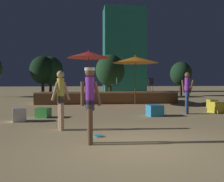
{
  "coord_description": "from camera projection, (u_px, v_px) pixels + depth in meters",
  "views": [
    {
      "loc": [
        -1.24,
        -5.31,
        1.46
      ],
      "look_at": [
        0.0,
        5.01,
        1.03
      ],
      "focal_mm": 40.0,
      "sensor_mm": 36.0,
      "label": 1
    }
  ],
  "objects": [
    {
      "name": "ground_plane",
      "position": [
        139.0,
        147.0,
        5.48
      ],
      "size": [
        120.0,
        120.0,
        0.0
      ],
      "primitive_type": "plane",
      "color": "tan"
    },
    {
      "name": "wooden_deck",
      "position": [
        106.0,
        97.0,
        16.85
      ],
      "size": [
        9.01,
        2.86,
        0.76
      ],
      "color": "brown",
      "rests_on": "ground"
    },
    {
      "name": "patio_umbrella_0",
      "position": [
        89.0,
        55.0,
        14.61
      ],
      "size": [
        2.53,
        2.53,
        3.25
      ],
      "color": "brown",
      "rests_on": "ground"
    },
    {
      "name": "patio_umbrella_1",
      "position": [
        135.0,
        60.0,
        15.32
      ],
      "size": [
        2.8,
        2.8,
        3.02
      ],
      "color": "brown",
      "rests_on": "ground"
    },
    {
      "name": "cube_seat_0",
      "position": [
        19.0,
        115.0,
        8.94
      ],
      "size": [
        0.55,
        0.55,
        0.49
      ],
      "rotation": [
        0.0,
        0.0,
        0.27
      ],
      "color": "white",
      "rests_on": "ground"
    },
    {
      "name": "cube_seat_1",
      "position": [
        155.0,
        110.0,
        10.32
      ],
      "size": [
        0.65,
        0.65,
        0.45
      ],
      "rotation": [
        0.0,
        0.0,
        0.12
      ],
      "color": "#2D9EDB",
      "rests_on": "ground"
    },
    {
      "name": "cube_seat_2",
      "position": [
        212.0,
        103.0,
        13.6
      ],
      "size": [
        0.47,
        0.47,
        0.43
      ],
      "rotation": [
        0.0,
        0.0,
        -0.02
      ],
      "color": "yellow",
      "rests_on": "ground"
    },
    {
      "name": "cube_seat_3",
      "position": [
        218.0,
        107.0,
        11.4
      ],
      "size": [
        0.82,
        0.82,
        0.49
      ],
      "rotation": [
        0.0,
        0.0,
        0.36
      ],
      "color": "yellow",
      "rests_on": "ground"
    },
    {
      "name": "cube_seat_4",
      "position": [
        43.0,
        113.0,
        9.89
      ],
      "size": [
        0.61,
        0.61,
        0.38
      ],
      "rotation": [
        0.0,
        0.0,
        -0.27
      ],
      "color": "#4CC651",
      "rests_on": "ground"
    },
    {
      "name": "person_0",
      "position": [
        61.0,
        98.0,
        7.33
      ],
      "size": [
        0.56,
        0.29,
        1.76
      ],
      "rotation": [
        0.0,
        0.0,
        1.95
      ],
      "color": "tan",
      "rests_on": "ground"
    },
    {
      "name": "person_1",
      "position": [
        187.0,
        91.0,
        10.91
      ],
      "size": [
        0.5,
        0.35,
        1.83
      ],
      "rotation": [
        0.0,
        0.0,
        1.02
      ],
      "color": "#2D4C7F",
      "rests_on": "ground"
    },
    {
      "name": "person_2",
      "position": [
        90.0,
        101.0,
        5.71
      ],
      "size": [
        0.48,
        0.3,
        1.77
      ],
      "rotation": [
        0.0,
        0.0,
        4.67
      ],
      "color": "#3F3F47",
      "rests_on": "ground"
    },
    {
      "name": "bistro_chair_0",
      "position": [
        150.0,
        83.0,
        16.27
      ],
      "size": [
        0.43,
        0.44,
        0.9
      ],
      "rotation": [
        0.0,
        0.0,
        3.48
      ],
      "color": "#2D3338",
      "rests_on": "wooden_deck"
    },
    {
      "name": "bistro_chair_1",
      "position": [
        116.0,
        83.0,
        17.01
      ],
      "size": [
        0.4,
        0.4,
        0.9
      ],
      "rotation": [
        0.0,
        0.0,
        4.74
      ],
      "color": "#1E4C47",
      "rests_on": "wooden_deck"
    },
    {
      "name": "bistro_chair_2",
      "position": [
        105.0,
        83.0,
        16.24
      ],
      "size": [
        0.4,
        0.4,
        0.9
      ],
      "rotation": [
        0.0,
        0.0,
        1.53
      ],
      "color": "#1E4C47",
      "rests_on": "wooden_deck"
    },
    {
      "name": "frisbee_disc",
      "position": [
        98.0,
        136.0,
        6.5
      ],
      "size": [
        0.23,
        0.23,
        0.03
      ],
      "color": "#33B2D8",
      "rests_on": "ground"
    },
    {
      "name": "background_tree_1",
      "position": [
        43.0,
        70.0,
        23.36
      ],
      "size": [
        2.38,
        2.38,
        3.78
      ],
      "color": "#3D2B1C",
      "rests_on": "ground"
    },
    {
      "name": "background_tree_2",
      "position": [
        110.0,
        71.0,
        22.17
      ],
      "size": [
        2.58,
        2.58,
        3.79
      ],
      "color": "#3D2B1C",
      "rests_on": "ground"
    },
    {
      "name": "background_tree_3",
      "position": [
        50.0,
        71.0,
        23.93
      ],
      "size": [
        2.48,
        2.48,
        3.78
      ],
      "color": "#3D2B1C",
      "rests_on": "ground"
    },
    {
      "name": "background_tree_4",
      "position": [
        181.0,
        74.0,
        24.04
      ],
      "size": [
        2.06,
        2.06,
        3.29
      ],
      "color": "#3D2B1C",
      "rests_on": "ground"
    },
    {
      "name": "distant_building",
      "position": [
        124.0,
        51.0,
        33.5
      ],
      "size": [
        5.49,
        3.52,
        11.05
      ],
      "color": "teal",
      "rests_on": "ground"
    }
  ]
}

